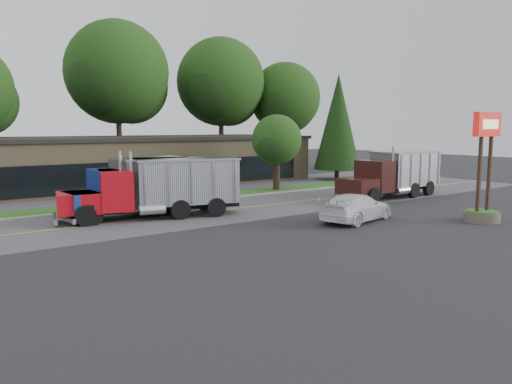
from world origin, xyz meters
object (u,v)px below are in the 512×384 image
at_px(bilo_sign, 484,185).
at_px(dump_truck_red, 162,186).
at_px(rally_car, 356,207).
at_px(dump_truck_maroon, 395,173).
at_px(dump_truck_blue, 135,185).

distance_m(bilo_sign, dump_truck_red, 17.84).
bearing_deg(rally_car, dump_truck_maroon, -75.13).
relative_size(dump_truck_maroon, rally_car, 1.86).
distance_m(dump_truck_maroon, rally_car, 10.58).
distance_m(dump_truck_blue, rally_car, 12.67).
bearing_deg(dump_truck_blue, dump_truck_maroon, 165.97).
xyz_separation_m(bilo_sign, rally_car, (-5.46, 4.18, -1.26)).
height_order(dump_truck_maroon, rally_car, dump_truck_maroon).
xyz_separation_m(dump_truck_blue, dump_truck_maroon, (18.61, -3.76, 0.01)).
bearing_deg(bilo_sign, dump_truck_red, 139.59).
xyz_separation_m(dump_truck_blue, rally_car, (9.25, -8.60, -1.04)).
bearing_deg(dump_truck_blue, rally_car, 134.49).
height_order(bilo_sign, dump_truck_blue, bilo_sign).
xyz_separation_m(bilo_sign, dump_truck_red, (-13.58, 11.56, -0.21)).
xyz_separation_m(dump_truck_red, rally_car, (8.12, -7.38, -1.05)).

